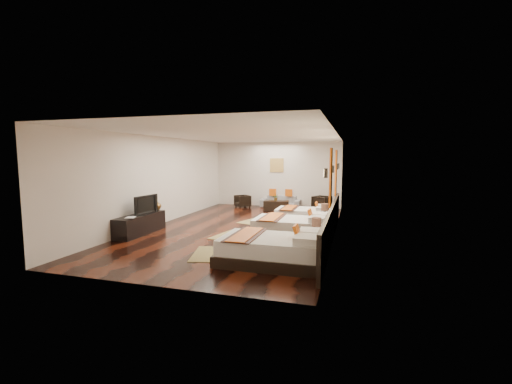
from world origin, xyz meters
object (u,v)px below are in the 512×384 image
(table_plant, at_px, (276,197))
(tv, at_px, (144,205))
(bed_mid, at_px, (293,228))
(armchair_right, at_px, (322,203))
(bed_far, at_px, (304,215))
(book, at_px, (126,218))
(nightstand_b, at_px, (324,222))
(nightstand_a, at_px, (316,240))
(sofa, at_px, (281,202))
(figurine, at_px, (156,205))
(coffee_table, at_px, (276,205))
(tv_console, at_px, (140,224))
(bed_near, at_px, (273,250))
(armchair_left, at_px, (242,201))

(table_plant, bearing_deg, tv, -118.27)
(bed_mid, relative_size, armchair_right, 3.27)
(bed_mid, relative_size, bed_far, 1.13)
(bed_far, distance_m, book, 5.49)
(nightstand_b, relative_size, tv, 0.88)
(book, relative_size, armchair_right, 0.48)
(nightstand_a, height_order, armchair_right, nightstand_a)
(nightstand_a, height_order, sofa, nightstand_a)
(nightstand_b, bearing_deg, figurine, -169.04)
(sofa, xyz_separation_m, coffee_table, (0.00, -0.84, -0.05))
(nightstand_a, bearing_deg, table_plant, 111.59)
(tv, relative_size, sofa, 0.55)
(tv_console, height_order, book, book)
(bed_far, bearing_deg, sofa, 115.61)
(book, distance_m, table_plant, 6.33)
(tv_console, height_order, armchair_right, armchair_right)
(figurine, bearing_deg, coffee_table, 57.70)
(bed_near, height_order, armchair_right, bed_near)
(nightstand_a, xyz_separation_m, coffee_table, (-2.20, 5.60, -0.08))
(sofa, bearing_deg, armchair_left, -165.23)
(armchair_left, xyz_separation_m, table_plant, (1.57, -0.42, 0.27))
(tv_console, bearing_deg, book, -90.00)
(bed_near, bearing_deg, bed_mid, 90.03)
(figurine, height_order, table_plant, figurine)
(figurine, bearing_deg, armchair_left, 76.26)
(book, bearing_deg, bed_far, 40.10)
(book, relative_size, table_plant, 1.16)
(armchair_right, bearing_deg, bed_far, -158.89)
(nightstand_a, relative_size, armchair_right, 1.26)
(bed_near, height_order, book, bed_near)
(sofa, distance_m, armchair_right, 1.77)
(bed_near, height_order, armchair_left, bed_near)
(bed_far, height_order, coffee_table, bed_far)
(tv_console, bearing_deg, bed_mid, 10.42)
(nightstand_a, height_order, book, nightstand_a)
(table_plant, bearing_deg, book, -115.57)
(bed_far, height_order, table_plant, bed_far)
(bed_mid, relative_size, armchair_left, 3.58)
(tv_console, bearing_deg, bed_near, -19.51)
(nightstand_b, height_order, tv, tv)
(figurine, relative_size, coffee_table, 0.35)
(sofa, relative_size, armchair_left, 2.90)
(nightstand_a, distance_m, sofa, 6.81)
(figurine, bearing_deg, nightstand_b, 10.96)
(coffee_table, bearing_deg, tv_console, -118.14)
(table_plant, bearing_deg, figurine, -122.30)
(tv_console, distance_m, tv, 0.56)
(book, xyz_separation_m, armchair_left, (1.16, 6.13, -0.30))
(nightstand_b, height_order, armchair_right, nightstand_b)
(armchair_right, relative_size, table_plant, 2.41)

